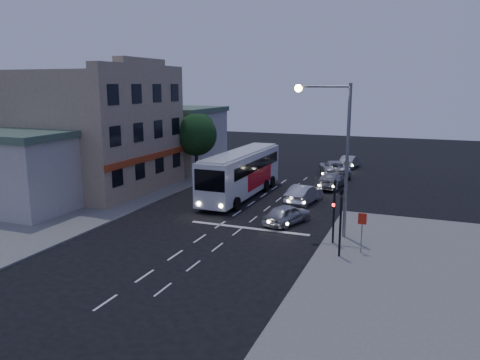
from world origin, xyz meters
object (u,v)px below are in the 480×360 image
at_px(car_sedan_c, 334,168).
at_px(car_suv, 287,214).
at_px(car_extra, 350,162).
at_px(regulatory_sign, 362,226).
at_px(traffic_signal_side, 341,214).
at_px(traffic_signal_main, 334,204).
at_px(streetlight, 336,143).
at_px(street_tree, 196,133).
at_px(car_sedan_b, 331,180).
at_px(car_sedan_a, 304,194).
at_px(tour_bus, 241,172).

bearing_deg(car_sedan_c, car_suv, 71.46).
relative_size(car_extra, regulatory_sign, 1.89).
bearing_deg(traffic_signal_side, traffic_signal_main, 109.49).
height_order(car_suv, car_extra, car_extra).
relative_size(streetlight, street_tree, 1.45).
bearing_deg(car_extra, car_sedan_b, 96.15).
xyz_separation_m(car_extra, street_tree, (-12.91, -11.84, 3.81)).
bearing_deg(car_sedan_a, car_sedan_b, -90.16).
distance_m(tour_bus, car_extra, 18.11).
distance_m(car_sedan_c, traffic_signal_side, 23.52).
distance_m(regulatory_sign, street_tree, 23.40).
bearing_deg(regulatory_sign, car_sedan_b, 105.89).
bearing_deg(car_suv, street_tree, -23.04).
bearing_deg(car_extra, car_sedan_c, 86.97).
distance_m(tour_bus, regulatory_sign, 14.90).
height_order(car_sedan_c, traffic_signal_side, traffic_signal_side).
bearing_deg(regulatory_sign, street_tree, 138.92).
relative_size(car_sedan_a, streetlight, 0.49).
xyz_separation_m(regulatory_sign, street_tree, (-17.51, 15.26, 2.90)).
distance_m(car_extra, traffic_signal_side, 28.34).
height_order(traffic_signal_main, regulatory_sign, traffic_signal_main).
bearing_deg(street_tree, regulatory_sign, -41.08).
bearing_deg(car_sedan_a, car_extra, -84.72).
bearing_deg(regulatory_sign, car_extra, 99.64).
relative_size(car_sedan_c, street_tree, 0.89).
height_order(tour_bus, street_tree, street_tree).
relative_size(car_sedan_b, traffic_signal_main, 1.15).
xyz_separation_m(car_extra, traffic_signal_side, (3.60, -28.06, 1.73)).
distance_m(car_sedan_b, car_sedan_c, 5.95).
height_order(car_extra, streetlight, streetlight).
height_order(car_sedan_a, traffic_signal_main, traffic_signal_main).
bearing_deg(streetlight, car_extra, 96.12).
xyz_separation_m(tour_bus, car_sedan_c, (5.48, 11.92, -1.26)).
bearing_deg(car_extra, tour_bus, 75.79).
xyz_separation_m(car_sedan_c, regulatory_sign, (5.41, -22.08, 0.83)).
relative_size(tour_bus, street_tree, 1.97).
bearing_deg(tour_bus, car_sedan_b, 44.26).
bearing_deg(car_sedan_c, tour_bus, 46.33).
xyz_separation_m(car_sedan_a, car_sedan_c, (0.16, 12.22, 0.04)).
bearing_deg(traffic_signal_main, car_extra, 96.35).
height_order(car_sedan_c, traffic_signal_main, traffic_signal_main).
bearing_deg(car_suv, traffic_signal_side, 150.04).
relative_size(car_suv, car_sedan_c, 0.71).
xyz_separation_m(tour_bus, traffic_signal_side, (9.89, -11.13, 0.40)).
height_order(car_suv, car_sedan_b, car_sedan_b).
bearing_deg(traffic_signal_side, car_extra, 97.31).
relative_size(car_suv, car_extra, 0.94).
height_order(car_sedan_a, car_sedan_c, car_sedan_c).
xyz_separation_m(car_suv, street_tree, (-12.23, 11.22, 3.83)).
relative_size(car_suv, traffic_signal_side, 0.95).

